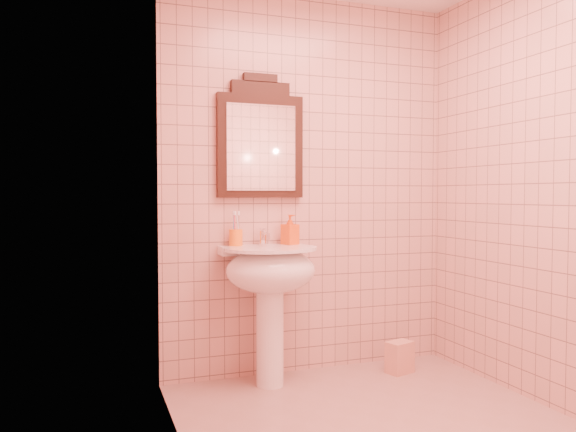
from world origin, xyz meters
name	(u,v)px	position (x,y,z in m)	size (l,w,h in m)	color
back_wall	(309,185)	(0.00, 1.10, 1.25)	(2.00, 0.02, 2.50)	#CD9D8F
pedestal_sink	(270,280)	(-0.35, 0.87, 0.66)	(0.58, 0.58, 0.86)	white
faucet	(264,236)	(-0.35, 1.01, 0.92)	(0.04, 0.16, 0.11)	white
mirror	(260,141)	(-0.35, 1.07, 1.53)	(0.57, 0.06, 0.79)	black
toothbrush_cup	(236,237)	(-0.53, 1.03, 0.92)	(0.08, 0.08, 0.20)	orange
soap_dispenser	(290,230)	(-0.17, 1.00, 0.96)	(0.09, 0.09, 0.20)	#E55613
towel	(400,357)	(0.54, 0.82, 0.10)	(0.17, 0.11, 0.21)	tan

